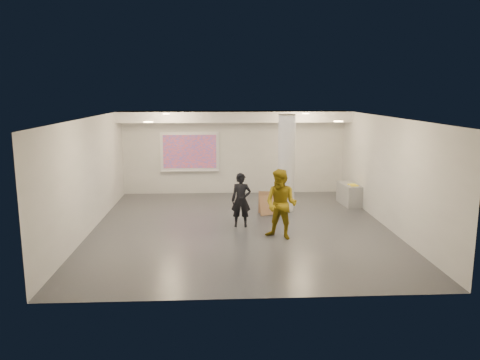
{
  "coord_description": "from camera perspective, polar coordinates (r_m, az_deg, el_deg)",
  "views": [
    {
      "loc": [
        -0.67,
        -12.33,
        3.65
      ],
      "look_at": [
        0.0,
        0.4,
        1.25
      ],
      "focal_mm": 35.0,
      "sensor_mm": 36.0,
      "label": 1
    }
  ],
  "objects": [
    {
      "name": "wall_front",
      "position": [
        8.15,
        1.81,
        -4.64
      ],
      "size": [
        8.0,
        0.01,
        3.0
      ],
      "primitive_type": "cube",
      "color": "silver",
      "rests_on": "floor"
    },
    {
      "name": "postit_pad",
      "position": [
        15.53,
        13.61,
        -0.59
      ],
      "size": [
        0.29,
        0.36,
        0.03
      ],
      "primitive_type": "cube",
      "rotation": [
        0.0,
        0.0,
        0.14
      ],
      "color": "yellow",
      "rests_on": "credenza"
    },
    {
      "name": "soffit_band",
      "position": [
        16.32,
        -0.66,
        7.74
      ],
      "size": [
        8.0,
        1.1,
        0.36
      ],
      "primitive_type": "cube",
      "color": "silver",
      "rests_on": "ceiling"
    },
    {
      "name": "downlight_ne",
      "position": [
        15.12,
        8.01,
        8.02
      ],
      "size": [
        0.22,
        0.22,
        0.02
      ],
      "primitive_type": "cylinder",
      "color": "#FFD591",
      "rests_on": "ceiling"
    },
    {
      "name": "cardboard_front",
      "position": [
        14.13,
        3.46,
        -3.08
      ],
      "size": [
        0.59,
        0.39,
        0.6
      ],
      "primitive_type": "cube",
      "rotation": [
        -0.26,
        0.0,
        0.37
      ],
      "color": "#946B49",
      "rests_on": "floor"
    },
    {
      "name": "column",
      "position": [
        14.46,
        5.66,
        2.06
      ],
      "size": [
        0.52,
        0.52,
        3.0
      ],
      "primitive_type": "cylinder",
      "color": "silver",
      "rests_on": "floor"
    },
    {
      "name": "papers_stack",
      "position": [
        15.57,
        13.61,
        -0.58
      ],
      "size": [
        0.33,
        0.38,
        0.02
      ],
      "primitive_type": "cube",
      "rotation": [
        0.0,
        0.0,
        -0.29
      ],
      "color": "white",
      "rests_on": "credenza"
    },
    {
      "name": "wall_left",
      "position": [
        12.96,
        -17.86,
        0.59
      ],
      "size": [
        0.01,
        9.0,
        3.0
      ],
      "primitive_type": "cube",
      "color": "silver",
      "rests_on": "floor"
    },
    {
      "name": "projection_screen",
      "position": [
        16.95,
        -6.14,
        3.4
      ],
      "size": [
        2.1,
        0.13,
        1.42
      ],
      "color": "white",
      "rests_on": "wall_back"
    },
    {
      "name": "wall_back",
      "position": [
        16.98,
        -0.73,
        3.38
      ],
      "size": [
        8.0,
        0.01,
        3.0
      ],
      "primitive_type": "cube",
      "color": "silver",
      "rests_on": "floor"
    },
    {
      "name": "credenza",
      "position": [
        15.82,
        13.17,
        -1.69
      ],
      "size": [
        0.58,
        1.21,
        0.68
      ],
      "primitive_type": "cube",
      "rotation": [
        0.0,
        0.0,
        0.08
      ],
      "color": "gray",
      "rests_on": "floor"
    },
    {
      "name": "wall_right",
      "position": [
        13.36,
        17.49,
        0.9
      ],
      "size": [
        0.01,
        9.0,
        3.0
      ],
      "primitive_type": "cube",
      "color": "silver",
      "rests_on": "floor"
    },
    {
      "name": "man",
      "position": [
        11.77,
        5.04,
        -2.98
      ],
      "size": [
        1.08,
        1.02,
        1.77
      ],
      "primitive_type": "imported",
      "rotation": [
        0.0,
        0.0,
        -0.55
      ],
      "color": "#947911",
      "rests_on": "floor"
    },
    {
      "name": "downlight_nw",
      "position": [
        14.93,
        -8.98,
        7.96
      ],
      "size": [
        0.22,
        0.22,
        0.02
      ],
      "primitive_type": "cylinder",
      "color": "#FFD591",
      "rests_on": "ceiling"
    },
    {
      "name": "woman",
      "position": [
        12.8,
        0.14,
        -2.47
      ],
      "size": [
        0.57,
        0.4,
        1.49
      ],
      "primitive_type": "imported",
      "rotation": [
        0.0,
        0.0,
        -0.08
      ],
      "color": "black",
      "rests_on": "floor"
    },
    {
      "name": "ceiling",
      "position": [
        12.37,
        0.1,
        7.65
      ],
      "size": [
        8.0,
        9.0,
        0.01
      ],
      "primitive_type": "cube",
      "color": "white",
      "rests_on": "floor"
    },
    {
      "name": "downlight_se",
      "position": [
        11.23,
        11.89,
        7.01
      ],
      "size": [
        0.22,
        0.22,
        0.02
      ],
      "primitive_type": "cylinder",
      "color": "#FFD591",
      "rests_on": "ceiling"
    },
    {
      "name": "downlight_sw",
      "position": [
        10.96,
        -11.11,
        6.96
      ],
      "size": [
        0.22,
        0.22,
        0.02
      ],
      "primitive_type": "cylinder",
      "color": "#FFD591",
      "rests_on": "ceiling"
    },
    {
      "name": "floor",
      "position": [
        12.88,
        0.09,
        -5.8
      ],
      "size": [
        8.0,
        9.0,
        0.01
      ],
      "primitive_type": "cube",
      "color": "#3B3D42",
      "rests_on": "ground"
    },
    {
      "name": "cardboard_back",
      "position": [
        14.34,
        3.49,
        -2.72
      ],
      "size": [
        0.62,
        0.21,
        0.67
      ],
      "primitive_type": "cube",
      "rotation": [
        -0.09,
        0.0,
        -0.17
      ],
      "color": "#946B49",
      "rests_on": "floor"
    }
  ]
}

